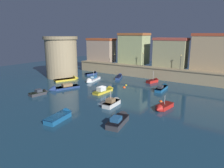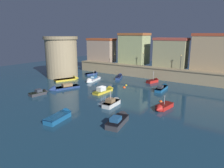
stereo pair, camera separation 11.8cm
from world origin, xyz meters
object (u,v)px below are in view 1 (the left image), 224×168
object	(u,v)px
moored_boat_4	(119,76)
moored_boat_8	(120,119)
moored_boat_11	(92,80)
moored_boat_7	(62,116)
quay_lamp_1	(143,57)
moored_boat_9	(40,93)
moored_boat_2	(154,81)
mooring_buoy_1	(161,102)
mooring_buoy_0	(126,85)
quay_lamp_0	(115,57)
moored_boat_0	(163,88)
moored_boat_12	(105,90)
moored_boat_6	(70,79)
moored_boat_3	(93,74)
fortress_tower	(61,57)
moored_boat_1	(61,88)
moored_boat_10	(163,107)
quay_lamp_2	(181,60)
moored_boat_5	(113,102)
mooring_buoy_2	(124,88)

from	to	relation	value
moored_boat_4	moored_boat_8	xyz separation A→B (m)	(16.40, -26.17, 0.13)
moored_boat_11	moored_boat_7	bearing A→B (deg)	16.41
quay_lamp_1	moored_boat_9	world-z (taller)	quay_lamp_1
moored_boat_2	mooring_buoy_1	world-z (taller)	moored_boat_2
moored_boat_9	mooring_buoy_0	size ratio (longest dim) A/B	9.06
quay_lamp_0	moored_boat_2	size ratio (longest dim) A/B	0.66
moored_boat_0	moored_boat_7	bearing A→B (deg)	161.46
moored_boat_7	moored_boat_12	distance (m)	15.56
moored_boat_6	moored_boat_9	world-z (taller)	moored_boat_9
moored_boat_3	moored_boat_4	world-z (taller)	moored_boat_3
moored_boat_11	moored_boat_0	bearing A→B (deg)	85.18
moored_boat_8	mooring_buoy_0	bearing A→B (deg)	17.46
moored_boat_12	mooring_buoy_0	distance (m)	7.60
moored_boat_4	moored_boat_6	bearing A→B (deg)	113.54
quay_lamp_0	moored_boat_11	distance (m)	13.54
moored_boat_2	moored_boat_11	distance (m)	16.31
fortress_tower	moored_boat_1	distance (m)	15.34
moored_boat_10	mooring_buoy_0	bearing A→B (deg)	-120.21
quay_lamp_2	mooring_buoy_1	xyz separation A→B (m)	(2.12, -18.71, -5.72)
moored_boat_2	moored_boat_5	world-z (taller)	moored_boat_2
moored_boat_5	mooring_buoy_2	bearing A→B (deg)	18.45
moored_boat_10	moored_boat_11	size ratio (longest dim) A/B	0.67
fortress_tower	moored_boat_8	distance (m)	36.09
quay_lamp_1	moored_boat_10	bearing A→B (deg)	-56.94
fortress_tower	mooring_buoy_2	world-z (taller)	fortress_tower
fortress_tower	quay_lamp_0	xyz separation A→B (m)	(9.80, 12.95, -0.62)
quay_lamp_1	mooring_buoy_2	world-z (taller)	quay_lamp_1
quay_lamp_2	moored_boat_5	world-z (taller)	quay_lamp_2
quay_lamp_2	moored_boat_3	bearing A→B (deg)	-168.08
moored_boat_2	fortress_tower	bearing A→B (deg)	123.70
quay_lamp_0	moored_boat_6	bearing A→B (deg)	-107.98
moored_boat_3	mooring_buoy_2	bearing A→B (deg)	-94.42
quay_lamp_2	moored_boat_10	bearing A→B (deg)	-80.28
moored_boat_1	moored_boat_6	xyz separation A→B (m)	(-5.40, 7.88, -0.06)
moored_boat_8	fortress_tower	bearing A→B (deg)	49.62
quay_lamp_1	moored_boat_1	xyz separation A→B (m)	(-9.18, -22.84, -5.39)
moored_boat_9	moored_boat_12	distance (m)	13.58
moored_boat_7	moored_boat_10	world-z (taller)	moored_boat_10
moored_boat_6	moored_boat_0	bearing A→B (deg)	-55.34
moored_boat_10	quay_lamp_0	bearing A→B (deg)	-123.78
moored_boat_10	moored_boat_6	bearing A→B (deg)	-95.36
moored_boat_5	moored_boat_12	distance (m)	8.59
moored_boat_6	mooring_buoy_2	distance (m)	16.59
moored_boat_0	quay_lamp_0	bearing A→B (deg)	59.53
moored_boat_4	moored_boat_12	bearing A→B (deg)	176.95
fortress_tower	moored_boat_6	distance (m)	7.72
moored_boat_10	mooring_buoy_0	size ratio (longest dim) A/B	9.77
quay_lamp_0	quay_lamp_2	distance (m)	20.44
moored_boat_0	quay_lamp_2	bearing A→B (deg)	-7.93
fortress_tower	moored_boat_0	bearing A→B (deg)	5.65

